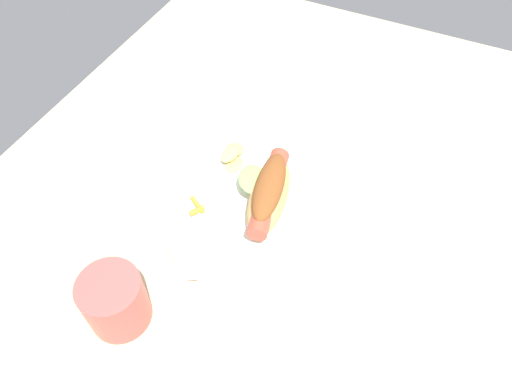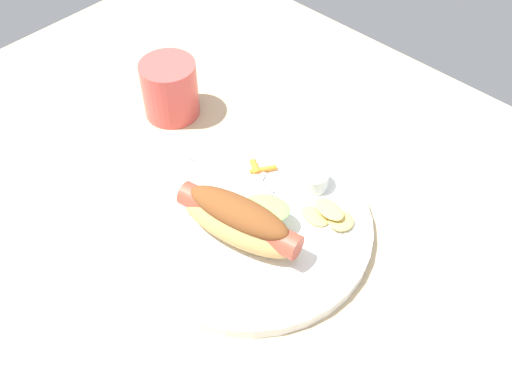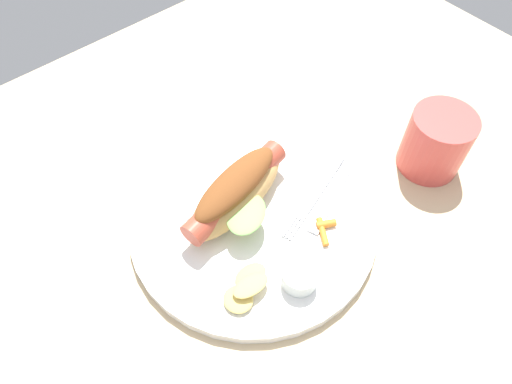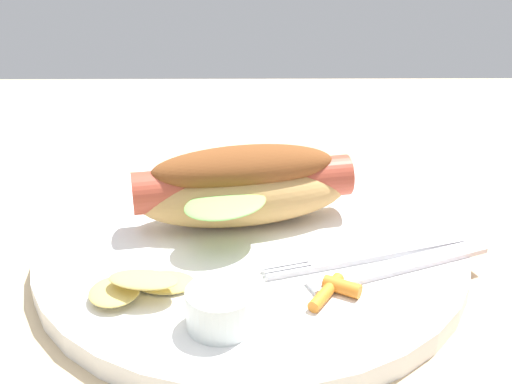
{
  "view_description": "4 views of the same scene",
  "coord_description": "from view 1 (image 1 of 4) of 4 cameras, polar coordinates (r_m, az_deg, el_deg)",
  "views": [
    {
      "loc": [
        -42.76,
        -20.02,
        61.7
      ],
      "look_at": [
        -1.78,
        -0.6,
        4.31
      ],
      "focal_mm": 33.37,
      "sensor_mm": 36.0,
      "label": 1
    },
    {
      "loc": [
        30.45,
        -32.92,
        59.04
      ],
      "look_at": [
        -2.52,
        1.82,
        5.0
      ],
      "focal_mm": 41.23,
      "sensor_mm": 36.0,
      "label": 2
    },
    {
      "loc": [
        17.81,
        23.47,
        50.16
      ],
      "look_at": [
        -3.23,
        -1.19,
        3.97
      ],
      "focal_mm": 32.6,
      "sensor_mm": 36.0,
      "label": 3
    },
    {
      "loc": [
        -1.85,
        40.73,
        25.6
      ],
      "look_at": [
        -2.12,
        -0.66,
        4.97
      ],
      "focal_mm": 45.74,
      "sensor_mm": 36.0,
      "label": 4
    }
  ],
  "objects": [
    {
      "name": "plate",
      "position": [
        0.76,
        -0.54,
        -1.42
      ],
      "size": [
        30.69,
        30.69,
        1.6
      ],
      "primitive_type": "cylinder",
      "color": "white",
      "rests_on": "ground_plane"
    },
    {
      "name": "sauce_ramekin",
      "position": [
        0.79,
        -6.37,
        2.97
      ],
      "size": [
        4.03,
        4.03,
        2.39
      ],
      "primitive_type": "cylinder",
      "color": "white",
      "rests_on": "plate"
    },
    {
      "name": "fork",
      "position": [
        0.72,
        -5.22,
        -4.96
      ],
      "size": [
        14.42,
        5.57,
        0.4
      ],
      "rotation": [
        0.0,
        0.0,
        0.31
      ],
      "color": "silver",
      "rests_on": "plate"
    },
    {
      "name": "carrot_garnish",
      "position": [
        0.75,
        -7.07,
        -1.9
      ],
      "size": [
        3.6,
        3.56,
        0.94
      ],
      "color": "orange",
      "rests_on": "plate"
    },
    {
      "name": "hot_dog",
      "position": [
        0.73,
        1.54,
        -0.03
      ],
      "size": [
        16.69,
        11.2,
        5.97
      ],
      "rotation": [
        0.0,
        0.0,
        0.2
      ],
      "color": "tan",
      "rests_on": "plate"
    },
    {
      "name": "ground_plane",
      "position": [
        0.78,
        0.16,
        -1.29
      ],
      "size": [
        120.0,
        90.0,
        1.8
      ],
      "primitive_type": "cube",
      "color": "tan"
    },
    {
      "name": "drinking_cup",
      "position": [
        0.66,
        -16.55,
        -12.44
      ],
      "size": [
        8.27,
        8.27,
        8.73
      ],
      "primitive_type": "cylinder",
      "color": "#D84C47",
      "rests_on": "ground_plane"
    },
    {
      "name": "knife",
      "position": [
        0.72,
        -6.83,
        -5.63
      ],
      "size": [
        12.97,
        6.33,
        0.36
      ],
      "primitive_type": "cube",
      "rotation": [
        0.0,
        0.0,
        0.38
      ],
      "color": "silver",
      "rests_on": "plate"
    },
    {
      "name": "chips_pile",
      "position": [
        0.81,
        -2.75,
        4.39
      ],
      "size": [
        6.69,
        4.64,
        1.79
      ],
      "color": "#D7BD61",
      "rests_on": "plate"
    }
  ]
}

